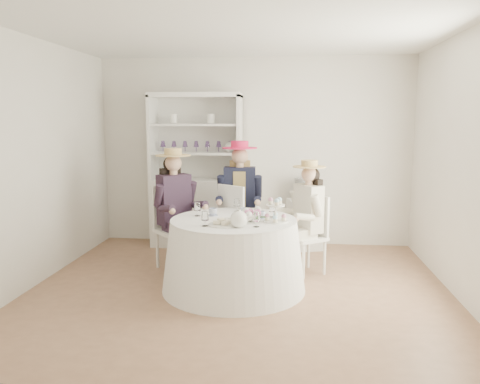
# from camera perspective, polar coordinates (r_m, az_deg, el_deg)

# --- Properties ---
(ground) EXTENTS (4.50, 4.50, 0.00)m
(ground) POSITION_cam_1_polar(r_m,az_deg,el_deg) (5.16, -0.12, -11.76)
(ground) COLOR brown
(ground) RESTS_ON ground
(ceiling) EXTENTS (4.50, 4.50, 0.00)m
(ceiling) POSITION_cam_1_polar(r_m,az_deg,el_deg) (4.91, -0.13, 19.19)
(ceiling) COLOR white
(ceiling) RESTS_ON wall_back
(wall_back) EXTENTS (4.50, 0.00, 4.50)m
(wall_back) POSITION_cam_1_polar(r_m,az_deg,el_deg) (6.84, 1.71, 4.91)
(wall_back) COLOR silver
(wall_back) RESTS_ON ground
(wall_front) EXTENTS (4.50, 0.00, 4.50)m
(wall_front) POSITION_cam_1_polar(r_m,az_deg,el_deg) (2.89, -4.46, -0.47)
(wall_front) COLOR silver
(wall_front) RESTS_ON ground
(wall_left) EXTENTS (0.00, 4.50, 4.50)m
(wall_left) POSITION_cam_1_polar(r_m,az_deg,el_deg) (5.57, -23.84, 3.27)
(wall_left) COLOR silver
(wall_left) RESTS_ON ground
(wall_right) EXTENTS (0.00, 4.50, 4.50)m
(wall_right) POSITION_cam_1_polar(r_m,az_deg,el_deg) (5.13, 25.77, 2.73)
(wall_right) COLOR silver
(wall_right) RESTS_ON ground
(tea_table) EXTENTS (1.54, 1.54, 0.77)m
(tea_table) POSITION_cam_1_polar(r_m,az_deg,el_deg) (5.07, -0.78, -7.61)
(tea_table) COLOR white
(tea_table) RESTS_ON ground
(hutch) EXTENTS (1.33, 0.59, 2.18)m
(hutch) POSITION_cam_1_polar(r_m,az_deg,el_deg) (6.79, -5.23, -0.02)
(hutch) COLOR silver
(hutch) RESTS_ON ground
(side_table) EXTENTS (0.55, 0.55, 0.69)m
(side_table) POSITION_cam_1_polar(r_m,az_deg,el_deg) (6.72, 7.94, -3.90)
(side_table) COLOR silver
(side_table) RESTS_ON ground
(hatbox) EXTENTS (0.37, 0.37, 0.32)m
(hatbox) POSITION_cam_1_polar(r_m,az_deg,el_deg) (6.63, 8.03, 0.34)
(hatbox) COLOR black
(hatbox) RESTS_ON side_table
(guest_left) EXTENTS (0.62, 0.63, 1.48)m
(guest_left) POSITION_cam_1_polar(r_m,az_deg,el_deg) (5.69, -7.91, -1.20)
(guest_left) COLOR silver
(guest_left) RESTS_ON ground
(guest_mid) EXTENTS (0.57, 0.59, 1.55)m
(guest_mid) POSITION_cam_1_polar(r_m,az_deg,el_deg) (5.93, -0.04, -0.27)
(guest_mid) COLOR silver
(guest_mid) RESTS_ON ground
(guest_right) EXTENTS (0.58, 0.55, 1.35)m
(guest_right) POSITION_cam_1_polar(r_m,az_deg,el_deg) (5.53, 8.14, -2.24)
(guest_right) COLOR silver
(guest_right) RESTS_ON ground
(spare_chair) EXTENTS (0.60, 0.60, 1.04)m
(spare_chair) POSITION_cam_1_polar(r_m,az_deg,el_deg) (5.75, -0.32, -3.83)
(spare_chair) COLOR silver
(spare_chair) RESTS_ON ground
(teacup_a) EXTENTS (0.12, 0.12, 0.08)m
(teacup_a) POSITION_cam_1_polar(r_m,az_deg,el_deg) (5.13, -3.31, -2.51)
(teacup_a) COLOR white
(teacup_a) RESTS_ON tea_table
(teacup_b) EXTENTS (0.07, 0.07, 0.06)m
(teacup_b) POSITION_cam_1_polar(r_m,az_deg,el_deg) (5.25, 0.38, -2.33)
(teacup_b) COLOR white
(teacup_b) RESTS_ON tea_table
(teacup_c) EXTENTS (0.09, 0.09, 0.07)m
(teacup_c) POSITION_cam_1_polar(r_m,az_deg,el_deg) (5.00, 2.62, -2.84)
(teacup_c) COLOR white
(teacup_c) RESTS_ON tea_table
(flower_bowl) EXTENTS (0.25, 0.25, 0.05)m
(flower_bowl) POSITION_cam_1_polar(r_m,az_deg,el_deg) (4.88, 1.43, -3.25)
(flower_bowl) COLOR white
(flower_bowl) RESTS_ON tea_table
(flower_arrangement) EXTENTS (0.19, 0.19, 0.07)m
(flower_arrangement) POSITION_cam_1_polar(r_m,az_deg,el_deg) (4.83, 1.49, -2.54)
(flower_arrangement) COLOR pink
(flower_arrangement) RESTS_ON tea_table
(table_teapot) EXTENTS (0.24, 0.17, 0.18)m
(table_teapot) POSITION_cam_1_polar(r_m,az_deg,el_deg) (4.59, -0.12, -3.35)
(table_teapot) COLOR white
(table_teapot) RESTS_ON tea_table
(sandwich_plate) EXTENTS (0.29, 0.29, 0.06)m
(sandwich_plate) POSITION_cam_1_polar(r_m,az_deg,el_deg) (4.68, -2.14, -3.89)
(sandwich_plate) COLOR white
(sandwich_plate) RESTS_ON tea_table
(cupcake_stand) EXTENTS (0.26, 0.26, 0.24)m
(cupcake_stand) POSITION_cam_1_polar(r_m,az_deg,el_deg) (4.84, 4.34, -2.60)
(cupcake_stand) COLOR white
(cupcake_stand) RESTS_ON tea_table
(stemware_set) EXTENTS (0.90, 0.87, 0.15)m
(stemware_set) POSITION_cam_1_polar(r_m,az_deg,el_deg) (4.96, -0.79, -2.47)
(stemware_set) COLOR white
(stemware_set) RESTS_ON tea_table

